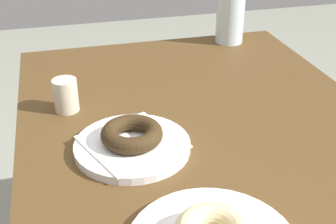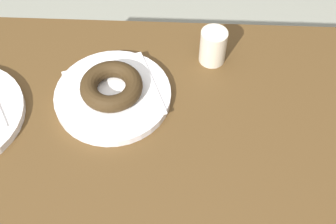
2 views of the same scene
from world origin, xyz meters
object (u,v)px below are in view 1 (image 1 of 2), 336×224
object	(u,v)px
donut_chocolate_ring	(132,134)
sugar_jar	(66,95)
water_glass	(230,18)
plate_chocolate_ring	(132,146)

from	to	relation	value
donut_chocolate_ring	sugar_jar	bearing A→B (deg)	-149.91
water_glass	donut_chocolate_ring	bearing A→B (deg)	-37.88
plate_chocolate_ring	sugar_jar	xyz separation A→B (m)	(-0.18, -0.10, 0.03)
water_glass	sugar_jar	distance (m)	0.56
donut_chocolate_ring	sugar_jar	xyz separation A→B (m)	(-0.18, -0.10, 0.00)
sugar_jar	plate_chocolate_ring	bearing A→B (deg)	30.09
water_glass	sugar_jar	world-z (taller)	water_glass
water_glass	sugar_jar	bearing A→B (deg)	-57.94
plate_chocolate_ring	water_glass	xyz separation A→B (m)	(-0.47, 0.37, 0.06)
plate_chocolate_ring	sugar_jar	size ratio (longest dim) A/B	3.00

